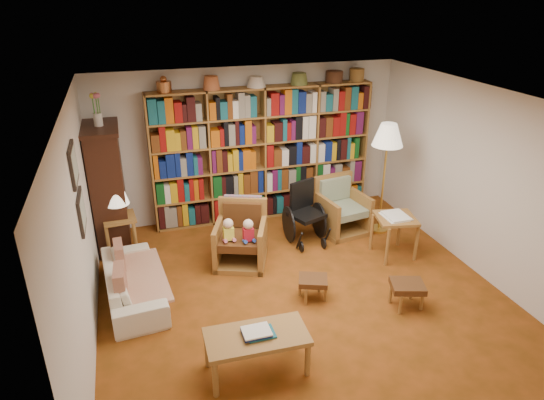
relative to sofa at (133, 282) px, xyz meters
name	(u,v)px	position (x,y,z in m)	size (l,w,h in m)	color
floor	(299,291)	(2.05, -0.48, -0.24)	(5.00, 5.00, 0.00)	#8E4315
ceiling	(304,99)	(2.05, -0.48, 2.26)	(5.00, 5.00, 0.00)	white
wall_back	(249,144)	(2.05, 2.02, 1.01)	(5.00, 5.00, 0.00)	silver
wall_front	(419,335)	(2.05, -2.98, 1.01)	(5.00, 5.00, 0.00)	silver
wall_left	(80,232)	(-0.45, -0.48, 1.01)	(5.00, 5.00, 0.00)	silver
wall_right	(477,180)	(4.55, -0.48, 1.01)	(5.00, 5.00, 0.00)	silver
bookshelf	(263,150)	(2.25, 1.85, 0.93)	(3.60, 0.30, 2.42)	olive
curio_cabinet	(108,187)	(-0.20, 1.52, 0.72)	(0.50, 0.95, 2.40)	black
framed_pictures	(78,189)	(-0.43, -0.18, 1.39)	(0.03, 0.52, 0.97)	black
sofa	(133,282)	(0.00, 0.00, 0.00)	(0.63, 1.62, 0.47)	beige
sofa_throw	(136,277)	(0.05, 0.00, 0.06)	(0.70, 1.30, 0.04)	beige
cushion_left	(119,255)	(-0.13, 0.35, 0.21)	(0.11, 0.36, 0.36)	maroon
cushion_right	(121,284)	(-0.13, -0.35, 0.21)	(0.13, 0.40, 0.40)	maroon
side_table_lamp	(120,226)	(-0.10, 1.19, 0.22)	(0.48, 0.48, 0.61)	olive
table_lamp	(116,196)	(-0.10, 1.19, 0.69)	(0.34, 0.34, 0.47)	gold
armchair_leather	(239,237)	(1.50, 0.52, 0.13)	(0.96, 0.95, 0.89)	olive
armchair_sage	(340,210)	(3.28, 1.00, 0.10)	(0.81, 0.83, 0.87)	olive
wheelchair	(304,214)	(2.61, 0.83, 0.18)	(0.58, 0.74, 0.92)	black
floor_lamp	(388,139)	(3.88, 0.76, 1.29)	(0.47, 0.47, 1.77)	gold
side_table_papers	(395,223)	(3.67, -0.01, 0.28)	(0.64, 0.64, 0.65)	olive
footstool_a	(313,282)	(2.15, -0.69, 0.01)	(0.44, 0.41, 0.30)	#512B15
footstool_b	(407,288)	(3.19, -1.18, 0.04)	(0.48, 0.44, 0.33)	#512B15
coffee_table	(257,339)	(1.15, -1.69, 0.16)	(1.05, 0.55, 0.50)	olive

